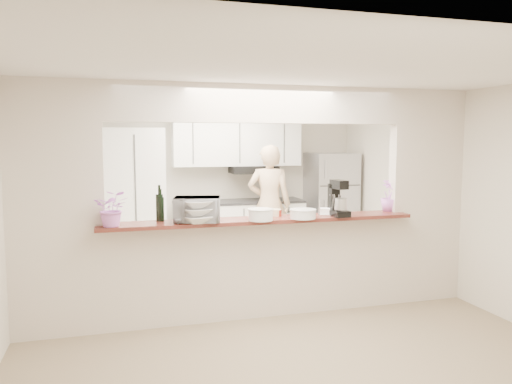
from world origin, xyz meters
name	(u,v)px	position (x,y,z in m)	size (l,w,h in m)	color
floor	(260,315)	(0.00, 0.00, 0.00)	(6.00, 6.00, 0.00)	gray
tile_overlay	(228,278)	(0.00, 1.55, 0.01)	(5.00, 2.90, 0.01)	silver
partition	(260,181)	(0.00, 0.00, 1.48)	(5.00, 0.15, 2.50)	beige
bar_counter	(260,264)	(0.00, 0.00, 0.58)	(3.40, 0.38, 1.09)	beige
kitchen_cabinets	(200,200)	(-0.19, 2.72, 0.97)	(3.15, 0.62, 2.25)	white
refrigerator	(331,203)	(2.05, 2.65, 0.85)	(0.75, 0.70, 1.70)	#B7B7BC
flower_left	(112,208)	(-1.53, -0.15, 1.27)	(0.32, 0.28, 0.35)	#C96AA6
wine_bottle_a	(161,209)	(-1.05, 0.05, 1.22)	(0.07, 0.07, 0.33)	black
wine_bottle_b	(160,207)	(-1.06, 0.07, 1.24)	(0.07, 0.07, 0.37)	black
toaster_oven	(197,209)	(-0.70, -0.10, 1.22)	(0.46, 0.31, 0.26)	#ADACB1
serving_bowls	(198,212)	(-0.70, -0.17, 1.20)	(0.30, 0.30, 0.22)	white
plate_stack_a	(261,215)	(-0.05, -0.19, 1.15)	(0.27, 0.27, 0.12)	white
plate_stack_b	(303,214)	(0.42, -0.19, 1.14)	(0.28, 0.28, 0.10)	white
red_bowl	(275,213)	(0.20, 0.08, 1.12)	(0.14, 0.14, 0.07)	maroon
tan_bowl	(274,212)	(0.18, 0.08, 1.13)	(0.15, 0.15, 0.07)	beige
utensil_caddy	(330,206)	(0.79, -0.07, 1.19)	(0.29, 0.23, 0.24)	silver
stand_mixer	(338,200)	(0.85, -0.14, 1.27)	(0.19, 0.29, 0.40)	black
flower_right	(389,196)	(1.60, 0.05, 1.27)	(0.20, 0.20, 0.36)	#C671D2
person	(269,205)	(0.80, 2.20, 0.92)	(0.67, 0.44, 1.84)	beige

